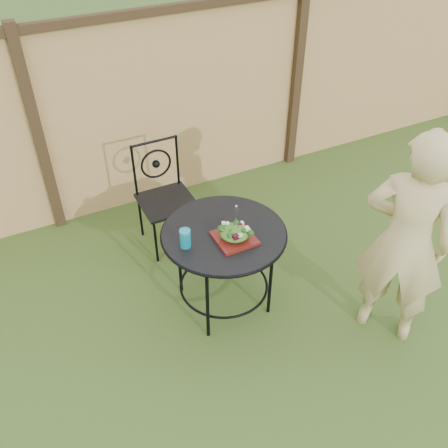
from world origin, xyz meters
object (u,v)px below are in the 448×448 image
patio_chair (164,193)px  diner (405,242)px  salad_plate (234,238)px  patio_table (224,246)px

patio_chair → diner: diner is taller
salad_plate → patio_table: bearing=104.6°
patio_table → salad_plate: bearing=-75.4°
patio_chair → salad_plate: 1.09m
patio_chair → salad_plate: patio_chair is taller
patio_chair → salad_plate: (0.14, -1.05, 0.23)m
patio_table → diner: diner is taller
diner → salad_plate: size_ratio=6.23×
patio_table → salad_plate: (0.03, -0.11, 0.15)m
patio_chair → diner: size_ratio=0.57×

